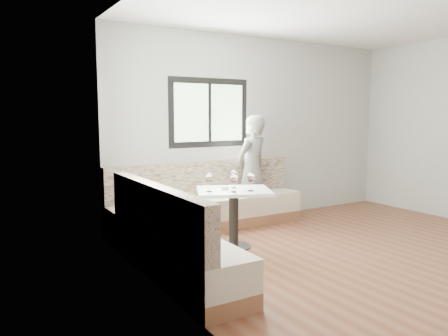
{
  "coord_description": "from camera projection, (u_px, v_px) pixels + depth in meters",
  "views": [
    {
      "loc": [
        -4.01,
        -3.08,
        1.63
      ],
      "look_at": [
        -1.29,
        1.43,
        0.98
      ],
      "focal_mm": 35.0,
      "sensor_mm": 36.0,
      "label": 1
    }
  ],
  "objects": [
    {
      "name": "wine_glass_b",
      "position": [
        234.0,
        179.0,
        5.09
      ],
      "size": [
        0.1,
        0.1,
        0.22
      ],
      "color": "white",
      "rests_on": "table"
    },
    {
      "name": "wine_glass_c",
      "position": [
        251.0,
        178.0,
        5.17
      ],
      "size": [
        0.1,
        0.1,
        0.22
      ],
      "color": "white",
      "rests_on": "table"
    },
    {
      "name": "wine_glass_a",
      "position": [
        209.0,
        179.0,
        5.11
      ],
      "size": [
        0.1,
        0.1,
        0.22
      ],
      "color": "white",
      "rests_on": "table"
    },
    {
      "name": "banquette",
      "position": [
        195.0,
        219.0,
        5.4
      ],
      "size": [
        2.9,
        2.8,
        0.95
      ],
      "color": "#976143",
      "rests_on": "ground"
    },
    {
      "name": "table",
      "position": [
        234.0,
        204.0,
        5.31
      ],
      "size": [
        1.08,
        0.99,
        0.72
      ],
      "rotation": [
        0.0,
        0.0,
        -0.43
      ],
      "color": "black",
      "rests_on": "ground"
    },
    {
      "name": "olive_ramekin",
      "position": [
        225.0,
        188.0,
        5.29
      ],
      "size": [
        0.09,
        0.09,
        0.03
      ],
      "color": "white",
      "rests_on": "table"
    },
    {
      "name": "wine_glass_d",
      "position": [
        234.0,
        176.0,
        5.39
      ],
      "size": [
        0.1,
        0.1,
        0.22
      ],
      "color": "white",
      "rests_on": "table"
    },
    {
      "name": "room",
      "position": [
        384.0,
        134.0,
        4.73
      ],
      "size": [
        5.01,
        5.01,
        2.81
      ],
      "color": "brown",
      "rests_on": "ground"
    },
    {
      "name": "person",
      "position": [
        252.0,
        170.0,
        6.42
      ],
      "size": [
        0.68,
        0.56,
        1.62
      ],
      "primitive_type": "imported",
      "rotation": [
        0.0,
        0.0,
        3.48
      ],
      "color": "slate",
      "rests_on": "ground"
    }
  ]
}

